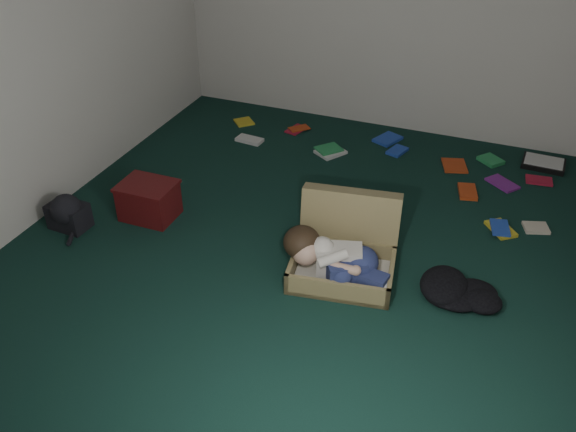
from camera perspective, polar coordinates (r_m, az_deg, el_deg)
The scene contains 10 objects.
floor at distance 4.53m, azimuth 0.70°, elevation -2.70°, with size 4.50×4.50×0.00m, color black.
wall_front at distance 2.22m, azimuth -20.55°, elevation -7.69°, with size 4.50×4.50×0.00m, color silver.
wall_left at distance 4.93m, azimuth -22.25°, elevation 15.00°, with size 4.50×4.50×0.00m, color silver.
suitcase at distance 4.25m, azimuth 5.40°, elevation -3.10°, with size 0.79×0.77×0.51m.
person at distance 4.09m, azimuth 4.40°, elevation -3.97°, with size 0.77×0.37×0.32m.
maroon_bin at distance 4.88m, azimuth -12.90°, elevation 1.43°, with size 0.43×0.34×0.29m.
backpack at distance 4.95m, azimuth -19.84°, elevation 0.09°, with size 0.36×0.29×0.22m, color black, non-canonical shape.
clothing_pile at distance 4.15m, azimuth 15.91°, elevation -7.07°, with size 0.40×0.33×0.13m, color black, non-canonical shape.
paper_tray at distance 5.99m, azimuth 22.79°, elevation 4.57°, with size 0.38×0.29×0.05m.
book_scatter at distance 5.65m, azimuth 11.12°, elevation 4.77°, with size 3.12×1.43×0.02m.
Camera 1 is at (1.29, -3.40, 2.69)m, focal length 38.00 mm.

